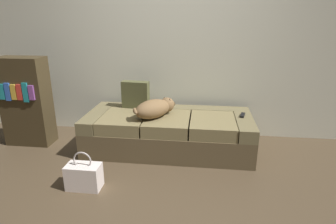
{
  "coord_description": "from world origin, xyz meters",
  "views": [
    {
      "loc": [
        0.39,
        -2.08,
        1.55
      ],
      "look_at": [
        0.0,
        1.04,
        0.49
      ],
      "focal_mm": 30.36,
      "sensor_mm": 36.0,
      "label": 1
    }
  ],
  "objects": [
    {
      "name": "throw_pillow",
      "position": [
        -0.45,
        1.32,
        0.61
      ],
      "size": [
        0.35,
        0.15,
        0.34
      ],
      "primitive_type": "cube",
      "rotation": [
        0.0,
        0.0,
        -0.09
      ],
      "color": "brown",
      "rests_on": "couch"
    },
    {
      "name": "dog_tan",
      "position": [
        -0.14,
        0.99,
        0.55
      ],
      "size": [
        0.5,
        0.55,
        0.21
      ],
      "color": "brown",
      "rests_on": "couch"
    },
    {
      "name": "handbag",
      "position": [
        -0.69,
        0.15,
        0.13
      ],
      "size": [
        0.32,
        0.18,
        0.38
      ],
      "color": "silver",
      "rests_on": "ground"
    },
    {
      "name": "bookshelf",
      "position": [
        -1.78,
        1.06,
        0.55
      ],
      "size": [
        0.56,
        0.3,
        1.1
      ],
      "color": "#3D311D",
      "rests_on": "ground"
    },
    {
      "name": "couch",
      "position": [
        0.0,
        1.1,
        0.22
      ],
      "size": [
        1.97,
        0.86,
        0.44
      ],
      "color": "brown",
      "rests_on": "ground"
    },
    {
      "name": "tv_remote",
      "position": [
        0.87,
        1.15,
        0.45
      ],
      "size": [
        0.08,
        0.16,
        0.02
      ],
      "primitive_type": "cube",
      "rotation": [
        0.0,
        0.0,
        -0.25
      ],
      "color": "black",
      "rests_on": "couch"
    },
    {
      "name": "back_wall",
      "position": [
        0.0,
        1.69,
        1.4
      ],
      "size": [
        6.4,
        0.1,
        2.8
      ],
      "primitive_type": "cube",
      "color": "silver",
      "rests_on": "ground"
    },
    {
      "name": "ground_plane",
      "position": [
        0.0,
        0.0,
        0.0
      ],
      "size": [
        10.0,
        10.0,
        0.0
      ],
      "primitive_type": "plane",
      "color": "#4B3C29"
    }
  ]
}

